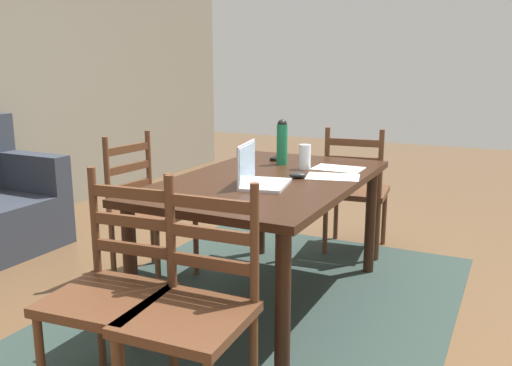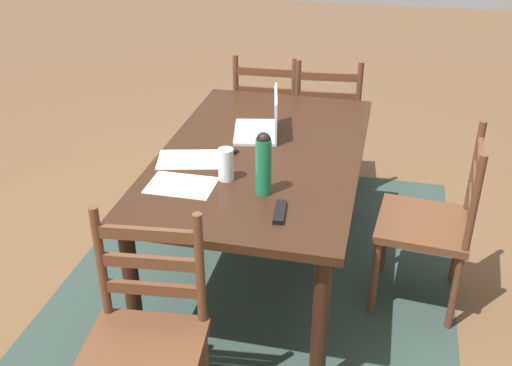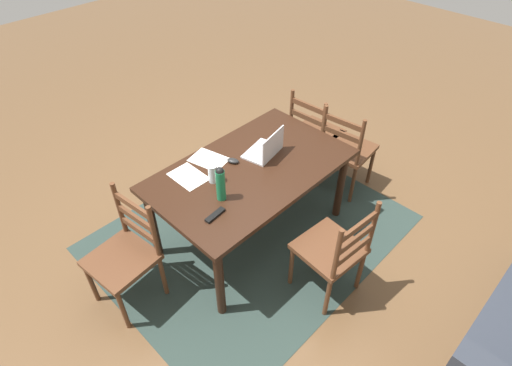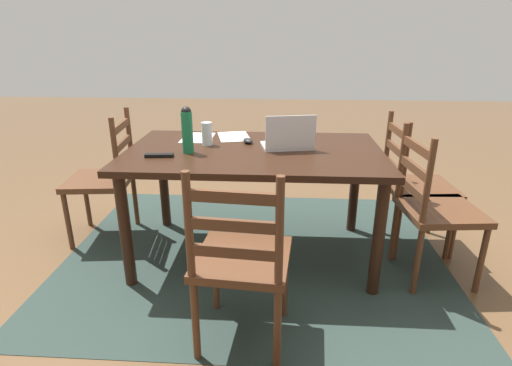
% 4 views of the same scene
% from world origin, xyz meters
% --- Properties ---
extents(ground_plane, '(14.00, 14.00, 0.00)m').
position_xyz_m(ground_plane, '(0.00, 0.00, 0.00)').
color(ground_plane, brown).
extents(area_rug, '(2.58, 2.07, 0.01)m').
position_xyz_m(area_rug, '(0.00, 0.00, 0.00)').
color(area_rug, '#283833').
rests_on(area_rug, ground).
extents(dining_table, '(1.64, 0.98, 0.76)m').
position_xyz_m(dining_table, '(0.00, 0.00, 0.67)').
color(dining_table, black).
rests_on(dining_table, ground).
extents(chair_left_near, '(0.46, 0.46, 0.95)m').
position_xyz_m(chair_left_near, '(-1.11, -0.19, 0.46)').
color(chair_left_near, '#56331E').
rests_on(chair_left_near, ground).
extents(chair_right_near, '(0.48, 0.48, 0.95)m').
position_xyz_m(chair_right_near, '(1.11, -0.20, 0.46)').
color(chair_right_near, '#56331E').
rests_on(chair_right_near, ground).
extents(chair_left_far, '(0.48, 0.48, 0.95)m').
position_xyz_m(chair_left_far, '(-1.11, 0.20, 0.46)').
color(chair_left_far, '#56331E').
rests_on(chair_left_far, ground).
extents(chair_far_head, '(0.48, 0.48, 0.95)m').
position_xyz_m(chair_far_head, '(0.00, 0.86, 0.46)').
color(chair_far_head, '#56331E').
rests_on(chair_far_head, ground).
extents(laptop, '(0.36, 0.28, 0.23)m').
position_xyz_m(laptop, '(-0.22, -0.03, 0.82)').
color(laptop, silver).
rests_on(laptop, dining_table).
extents(water_bottle, '(0.07, 0.07, 0.29)m').
position_xyz_m(water_bottle, '(0.40, 0.10, 0.91)').
color(water_bottle, '#197247').
rests_on(water_bottle, dining_table).
extents(drinking_glass, '(0.07, 0.07, 0.15)m').
position_xyz_m(drinking_glass, '(0.32, -0.09, 0.84)').
color(drinking_glass, silver).
rests_on(drinking_glass, dining_table).
extents(computer_mouse, '(0.10, 0.12, 0.03)m').
position_xyz_m(computer_mouse, '(0.05, -0.16, 0.78)').
color(computer_mouse, black).
rests_on(computer_mouse, dining_table).
extents(tv_remote, '(0.17, 0.06, 0.02)m').
position_xyz_m(tv_remote, '(0.56, 0.20, 0.77)').
color(tv_remote, black).
rests_on(tv_remote, dining_table).
extents(paper_stack_left, '(0.27, 0.34, 0.00)m').
position_xyz_m(paper_stack_left, '(0.17, -0.32, 0.76)').
color(paper_stack_left, white).
rests_on(paper_stack_left, dining_table).
extents(paper_stack_right, '(0.21, 0.30, 0.00)m').
position_xyz_m(paper_stack_right, '(0.42, -0.27, 0.76)').
color(paper_stack_right, white).
rests_on(paper_stack_right, dining_table).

